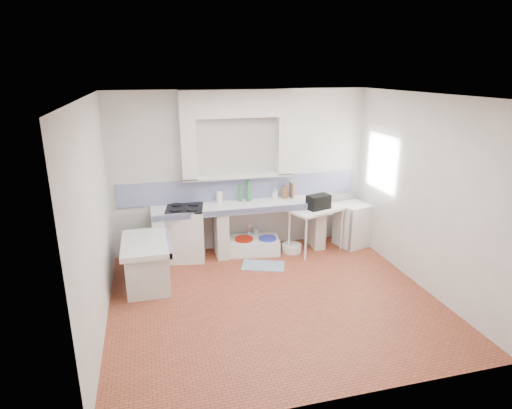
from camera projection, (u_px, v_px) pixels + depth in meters
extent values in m
plane|color=#9E462D|center=(274.00, 299.00, 6.04)|extent=(4.50, 4.50, 0.00)
plane|color=silver|center=(276.00, 96.00, 5.19)|extent=(4.50, 4.50, 0.00)
plane|color=silver|center=(242.00, 172.00, 7.46)|extent=(4.50, 0.00, 4.50)
plane|color=silver|center=(340.00, 271.00, 3.77)|extent=(4.50, 0.00, 4.50)
plane|color=silver|center=(94.00, 219.00, 5.08)|extent=(0.00, 4.50, 4.50)
plane|color=silver|center=(424.00, 193.00, 6.15)|extent=(0.00, 4.50, 4.50)
cube|color=silver|center=(237.00, 103.00, 6.97)|extent=(1.90, 0.25, 0.45)
cube|color=#341E10|center=(391.00, 162.00, 7.24)|extent=(0.35, 0.86, 1.06)
cube|color=white|center=(386.00, 140.00, 7.09)|extent=(0.01, 0.84, 0.24)
cube|color=white|center=(240.00, 206.00, 7.32)|extent=(3.00, 0.60, 0.08)
cube|color=navy|center=(244.00, 211.00, 7.06)|extent=(3.00, 0.04, 0.10)
cube|color=silver|center=(159.00, 238.00, 7.13)|extent=(0.20, 0.55, 0.82)
cube|color=silver|center=(221.00, 233.00, 7.38)|extent=(0.20, 0.55, 0.82)
cube|color=silver|center=(315.00, 224.00, 7.79)|extent=(0.20, 0.55, 0.82)
cube|color=white|center=(146.00, 244.00, 6.27)|extent=(0.70, 1.10, 0.08)
cube|color=silver|center=(148.00, 265.00, 6.37)|extent=(0.60, 1.00, 0.62)
cube|color=navy|center=(169.00, 241.00, 6.34)|extent=(0.04, 1.10, 0.10)
cube|color=navy|center=(242.00, 188.00, 7.54)|extent=(4.27, 0.03, 0.40)
cube|color=white|center=(186.00, 234.00, 7.24)|extent=(0.71, 0.69, 0.88)
cube|color=white|center=(251.00, 246.00, 7.55)|extent=(1.04, 0.66, 0.23)
cube|color=white|center=(316.00, 230.00, 7.55)|extent=(1.09, 0.84, 0.04)
cube|color=white|center=(353.00, 225.00, 7.80)|extent=(0.63, 0.63, 0.79)
cylinder|color=#AB1708|center=(244.00, 246.00, 7.48)|extent=(0.33, 0.33, 0.30)
cylinder|color=red|center=(256.00, 246.00, 7.55)|extent=(0.37, 0.37, 0.26)
cylinder|color=#2934AC|center=(267.00, 245.00, 7.52)|extent=(0.40, 0.40, 0.29)
cylinder|color=white|center=(292.00, 248.00, 7.60)|extent=(0.43, 0.43, 0.13)
cylinder|color=silver|center=(249.00, 240.00, 7.72)|extent=(0.10, 0.10, 0.31)
cylinder|color=silver|center=(256.00, 239.00, 7.75)|extent=(0.10, 0.10, 0.34)
cube|color=black|center=(318.00, 202.00, 7.35)|extent=(0.44, 0.33, 0.25)
cylinder|color=#32753A|center=(240.00, 194.00, 7.41)|extent=(0.08, 0.08, 0.29)
cylinder|color=#32753A|center=(249.00, 191.00, 7.44)|extent=(0.08, 0.08, 0.36)
cube|color=olive|center=(285.00, 193.00, 7.62)|extent=(0.12, 0.11, 0.20)
cube|color=olive|center=(291.00, 190.00, 7.64)|extent=(0.02, 0.20, 0.28)
cylinder|color=white|center=(219.00, 197.00, 7.34)|extent=(0.12, 0.12, 0.21)
imported|color=white|center=(275.00, 194.00, 7.51)|extent=(0.12, 0.12, 0.21)
cube|color=#3F648F|center=(263.00, 266.00, 7.05)|extent=(0.79, 0.61, 0.01)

